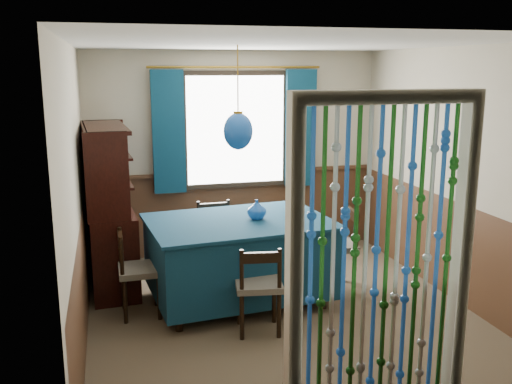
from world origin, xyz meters
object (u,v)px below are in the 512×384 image
object	(u,v)px
chair_near	(259,286)
chair_left	(137,270)
chair_right	(337,245)
vase_table	(257,210)
vase_sideboard	(113,192)
sideboard	(109,231)
chair_far	(217,238)
bowl_shelf	(113,181)
dining_table	(239,255)
pendant_lamp	(238,131)

from	to	relation	value
chair_near	chair_left	distance (m)	1.20
chair_left	chair_right	size ratio (longest dim) A/B	0.93
vase_table	vase_sideboard	distance (m)	1.75
sideboard	vase_table	world-z (taller)	sideboard
chair_far	chair_right	xyz separation A→B (m)	(1.16, -0.64, 0.02)
chair_left	chair_near	bearing A→B (deg)	56.83
vase_sideboard	chair_far	bearing A→B (deg)	-20.28
bowl_shelf	vase_sideboard	size ratio (longest dim) A/B	1.11
sideboard	chair_far	bearing A→B (deg)	-8.08
dining_table	vase_sideboard	distance (m)	1.69
chair_left	bowl_shelf	distance (m)	0.94
sideboard	pendant_lamp	bearing A→B (deg)	-37.13
pendant_lamp	vase_table	world-z (taller)	pendant_lamp
chair_left	sideboard	xyz separation A→B (m)	(-0.23, 0.87, 0.16)
vase_sideboard	bowl_shelf	bearing A→B (deg)	-90.00
chair_far	vase_table	xyz separation A→B (m)	(0.27, -0.72, 0.48)
pendant_lamp	bowl_shelf	xyz separation A→B (m)	(-1.17, 0.47, -0.51)
dining_table	vase_sideboard	world-z (taller)	vase_sideboard
chair_left	vase_table	distance (m)	1.28
chair_left	bowl_shelf	bearing A→B (deg)	-162.59
chair_left	pendant_lamp	size ratio (longest dim) A/B	0.86
dining_table	vase_sideboard	bearing A→B (deg)	130.73
dining_table	vase_sideboard	xyz separation A→B (m)	(-1.17, 1.12, 0.47)
sideboard	vase_sideboard	xyz separation A→B (m)	(0.06, 0.31, 0.35)
chair_far	chair_right	distance (m)	1.33
dining_table	chair_far	xyz separation A→B (m)	(-0.09, 0.72, -0.03)
chair_left	dining_table	bearing A→B (deg)	93.20
chair_far	pendant_lamp	distance (m)	1.46
chair_right	bowl_shelf	world-z (taller)	bowl_shelf
dining_table	sideboard	xyz separation A→B (m)	(-1.23, 0.81, 0.12)
vase_table	vase_sideboard	xyz separation A→B (m)	(-1.35, 1.12, 0.02)
sideboard	chair_left	bearing A→B (deg)	-78.84
bowl_shelf	vase_sideboard	world-z (taller)	bowl_shelf
chair_right	vase_sideboard	bearing A→B (deg)	71.68
chair_left	bowl_shelf	size ratio (longest dim) A/B	4.05
chair_far	sideboard	bearing A→B (deg)	-5.34
chair_near	pendant_lamp	bearing A→B (deg)	99.59
dining_table	bowl_shelf	world-z (taller)	bowl_shelf
sideboard	bowl_shelf	xyz separation A→B (m)	(0.06, -0.34, 0.60)
chair_far	vase_sideboard	size ratio (longest dim) A/B	4.60
bowl_shelf	sideboard	bearing A→B (deg)	100.11
chair_far	chair_right	world-z (taller)	chair_right
chair_left	chair_right	distance (m)	2.08
sideboard	vase_table	xyz separation A→B (m)	(1.41, -0.81, 0.33)
dining_table	chair_right	distance (m)	1.08
chair_right	chair_far	bearing A→B (deg)	67.76
chair_near	bowl_shelf	xyz separation A→B (m)	(-1.18, 1.18, 0.77)
chair_left	chair_right	bearing A→B (deg)	93.64
vase_table	bowl_shelf	distance (m)	1.45
chair_far	pendant_lamp	xyz separation A→B (m)	(0.09, -0.72, 1.26)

